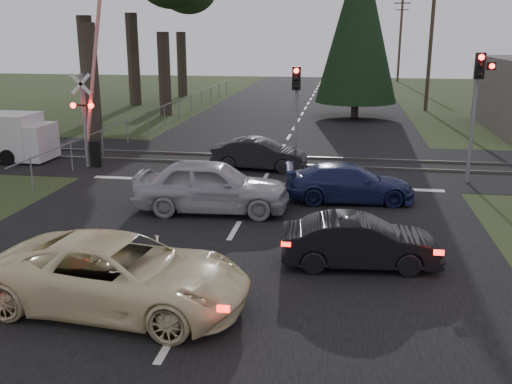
% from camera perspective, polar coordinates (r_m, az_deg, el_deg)
% --- Properties ---
extents(ground, '(120.00, 120.00, 0.00)m').
position_cam_1_polar(ground, '(13.35, -4.68, -8.16)').
color(ground, '#303D1B').
rests_on(ground, ground).
extents(road, '(14.00, 100.00, 0.01)m').
position_cam_1_polar(road, '(22.69, 1.24, 1.99)').
color(road, black).
rests_on(road, ground).
extents(rail_corridor, '(120.00, 8.00, 0.01)m').
position_cam_1_polar(rail_corridor, '(24.63, 1.87, 3.08)').
color(rail_corridor, black).
rests_on(rail_corridor, ground).
extents(stop_line, '(13.00, 0.35, 0.00)m').
position_cam_1_polar(stop_line, '(20.97, 0.57, 0.85)').
color(stop_line, silver).
rests_on(stop_line, ground).
extents(rail_near, '(120.00, 0.12, 0.10)m').
position_cam_1_polar(rail_near, '(23.84, 1.63, 2.77)').
color(rail_near, '#59544C').
rests_on(rail_near, ground).
extents(rail_far, '(120.00, 0.12, 0.10)m').
position_cam_1_polar(rail_far, '(25.39, 2.10, 3.57)').
color(rail_far, '#59544C').
rests_on(rail_far, ground).
extents(crossing_signal, '(1.62, 0.38, 6.96)m').
position_cam_1_polar(crossing_signal, '(24.17, -16.30, 7.17)').
color(crossing_signal, slate).
rests_on(crossing_signal, ground).
extents(traffic_signal_right, '(0.68, 0.48, 4.70)m').
position_cam_1_polar(traffic_signal_right, '(21.90, 21.32, 9.23)').
color(traffic_signal_right, slate).
rests_on(traffic_signal_right, ground).
extents(traffic_signal_center, '(0.32, 0.48, 4.10)m').
position_cam_1_polar(traffic_signal_center, '(22.76, 4.04, 9.16)').
color(traffic_signal_center, slate).
rests_on(traffic_signal_center, ground).
extents(utility_pole_mid, '(1.80, 0.26, 9.00)m').
position_cam_1_polar(utility_pole_mid, '(42.21, 17.08, 14.16)').
color(utility_pole_mid, '#4C3D2D').
rests_on(utility_pole_mid, ground).
extents(utility_pole_far, '(1.80, 0.26, 9.00)m').
position_cam_1_polar(utility_pole_far, '(67.08, 14.22, 14.70)').
color(utility_pole_far, '#4C3D2D').
rests_on(utility_pole_far, ground).
extents(conifer_tree, '(5.20, 5.20, 11.00)m').
position_cam_1_polar(conifer_tree, '(37.85, 10.24, 16.40)').
color(conifer_tree, '#473D33').
rests_on(conifer_tree, ground).
extents(fence_left, '(0.10, 36.00, 1.20)m').
position_cam_1_polar(fence_left, '(36.40, -8.36, 7.04)').
color(fence_left, slate).
rests_on(fence_left, ground).
extents(cream_coupe, '(5.48, 2.92, 1.46)m').
position_cam_1_polar(cream_coupe, '(11.81, -13.50, -7.99)').
color(cream_coupe, beige).
rests_on(cream_coupe, ground).
extents(dark_hatchback, '(3.80, 1.65, 1.21)m').
position_cam_1_polar(dark_hatchback, '(13.71, 10.36, -4.97)').
color(dark_hatchback, black).
rests_on(dark_hatchback, ground).
extents(silver_car, '(4.89, 2.21, 1.63)m').
position_cam_1_polar(silver_car, '(17.61, -4.46, 0.61)').
color(silver_car, '#A0A2A8').
rests_on(silver_car, ground).
extents(blue_sedan, '(4.37, 2.14, 1.22)m').
position_cam_1_polar(blue_sedan, '(18.94, 9.34, 0.89)').
color(blue_sedan, '#1A204F').
rests_on(blue_sedan, ground).
extents(dark_car_far, '(3.87, 1.59, 1.25)m').
position_cam_1_polar(dark_car_far, '(23.06, 0.34, 3.79)').
color(dark_car_far, black).
rests_on(dark_car_far, ground).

